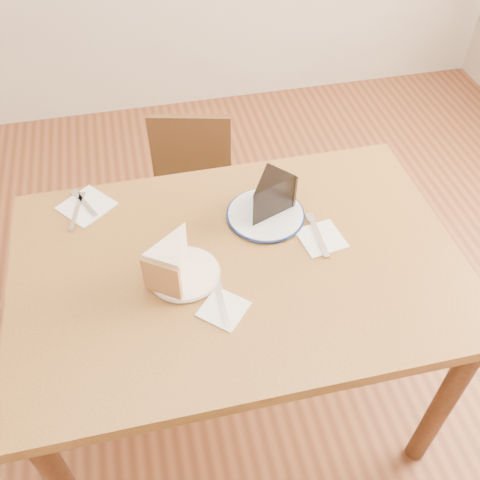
{
  "coord_description": "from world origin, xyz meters",
  "views": [
    {
      "loc": [
        -0.2,
        -0.92,
        1.83
      ],
      "look_at": [
        0.01,
        0.03,
        0.8
      ],
      "focal_mm": 40.0,
      "sensor_mm": 36.0,
      "label": 1
    }
  ],
  "objects_px": {
    "table": "(238,284)",
    "plate_cream": "(184,274)",
    "carrot_cake": "(175,258)",
    "chocolate_cake": "(267,199)",
    "plate_navy": "(266,215)",
    "chair_far": "(192,204)"
  },
  "relations": [
    {
      "from": "chair_far",
      "to": "table",
      "type": "bearing_deg",
      "value": 108.34
    },
    {
      "from": "plate_cream",
      "to": "table",
      "type": "bearing_deg",
      "value": 6.39
    },
    {
      "from": "plate_navy",
      "to": "carrot_cake",
      "type": "xyz_separation_m",
      "value": [
        -0.28,
        -0.16,
        0.06
      ]
    },
    {
      "from": "table",
      "to": "carrot_cake",
      "type": "distance_m",
      "value": 0.23
    },
    {
      "from": "chocolate_cake",
      "to": "table",
      "type": "bearing_deg",
      "value": 101.9
    },
    {
      "from": "table",
      "to": "chair_far",
      "type": "bearing_deg",
      "value": 94.46
    },
    {
      "from": "plate_cream",
      "to": "carrot_cake",
      "type": "bearing_deg",
      "value": 162.43
    },
    {
      "from": "table",
      "to": "plate_navy",
      "type": "xyz_separation_m",
      "value": [
        0.12,
        0.15,
        0.1
      ]
    },
    {
      "from": "carrot_cake",
      "to": "chocolate_cake",
      "type": "distance_m",
      "value": 0.33
    },
    {
      "from": "table",
      "to": "plate_navy",
      "type": "distance_m",
      "value": 0.22
    },
    {
      "from": "plate_cream",
      "to": "chocolate_cake",
      "type": "height_order",
      "value": "chocolate_cake"
    },
    {
      "from": "chair_far",
      "to": "chocolate_cake",
      "type": "height_order",
      "value": "chocolate_cake"
    },
    {
      "from": "chair_far",
      "to": "plate_cream",
      "type": "xyz_separation_m",
      "value": [
        -0.1,
        -0.64,
        0.35
      ]
    },
    {
      "from": "carrot_cake",
      "to": "plate_navy",
      "type": "bearing_deg",
      "value": 64.48
    },
    {
      "from": "plate_cream",
      "to": "chocolate_cake",
      "type": "distance_m",
      "value": 0.32
    },
    {
      "from": "carrot_cake",
      "to": "chocolate_cake",
      "type": "bearing_deg",
      "value": 64.51
    },
    {
      "from": "table",
      "to": "plate_cream",
      "type": "relative_size",
      "value": 6.62
    },
    {
      "from": "plate_cream",
      "to": "carrot_cake",
      "type": "height_order",
      "value": "carrot_cake"
    },
    {
      "from": "chair_far",
      "to": "chocolate_cake",
      "type": "bearing_deg",
      "value": 123.34
    },
    {
      "from": "table",
      "to": "chair_far",
      "type": "xyz_separation_m",
      "value": [
        -0.05,
        0.62,
        -0.24
      ]
    },
    {
      "from": "plate_navy",
      "to": "chocolate_cake",
      "type": "bearing_deg",
      "value": 33.98
    },
    {
      "from": "chocolate_cake",
      "to": "chair_far",
      "type": "bearing_deg",
      "value": -21.15
    }
  ]
}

